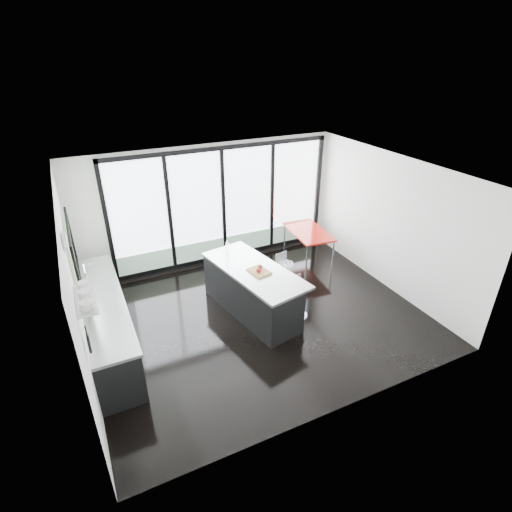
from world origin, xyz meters
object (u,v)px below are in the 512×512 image
red_table (308,245)px  island (251,291)px  bar_stool_far (285,276)px  bar_stool_near (298,302)px

red_table → island: bearing=-147.0°
island → bar_stool_far: 1.07m
bar_stool_near → red_table: 2.41m
island → bar_stool_far: (0.97, 0.41, -0.16)m
bar_stool_near → red_table: size_ratio=0.47×
red_table → bar_stool_far: bearing=-140.2°
island → bar_stool_far: island is taller
bar_stool_far → red_table: size_ratio=0.47×
island → bar_stool_near: bearing=-35.8°
island → bar_stool_near: 0.91m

